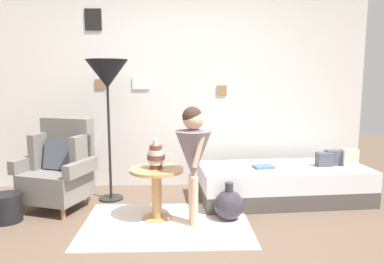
# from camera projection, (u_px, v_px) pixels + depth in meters

# --- Properties ---
(ground_plane) EXTENTS (12.00, 12.00, 0.00)m
(ground_plane) POSITION_uv_depth(u_px,v_px,m) (178.00, 252.00, 2.99)
(ground_plane) COLOR brown
(gallery_wall) EXTENTS (4.80, 0.12, 2.60)m
(gallery_wall) POSITION_uv_depth(u_px,v_px,m) (178.00, 86.00, 4.73)
(gallery_wall) COLOR silver
(gallery_wall) RESTS_ON ground
(rug) EXTENTS (1.60, 1.12, 0.01)m
(rug) POSITION_uv_depth(u_px,v_px,m) (167.00, 224.00, 3.55)
(rug) COLOR silver
(rug) RESTS_ON ground
(armchair) EXTENTS (0.88, 0.76, 0.97)m
(armchair) POSITION_uv_depth(u_px,v_px,m) (60.00, 168.00, 3.97)
(armchair) COLOR #9E7042
(armchair) RESTS_ON ground
(daybed) EXTENTS (1.96, 0.94, 0.40)m
(daybed) POSITION_uv_depth(u_px,v_px,m) (283.00, 183.00, 4.23)
(daybed) COLOR #4C4742
(daybed) RESTS_ON ground
(pillow_head) EXTENTS (0.18, 0.13, 0.20)m
(pillow_head) POSITION_uv_depth(u_px,v_px,m) (349.00, 157.00, 4.24)
(pillow_head) COLOR beige
(pillow_head) RESTS_ON daybed
(pillow_mid) EXTENTS (0.17, 0.12, 0.17)m
(pillow_mid) POSITION_uv_depth(u_px,v_px,m) (333.00, 158.00, 4.27)
(pillow_mid) COLOR #474C56
(pillow_mid) RESTS_ON daybed
(pillow_back) EXTENTS (0.18, 0.14, 0.16)m
(pillow_back) POSITION_uv_depth(u_px,v_px,m) (324.00, 159.00, 4.21)
(pillow_back) COLOR #474C56
(pillow_back) RESTS_ON daybed
(side_table) EXTENTS (0.53, 0.53, 0.52)m
(side_table) POSITION_uv_depth(u_px,v_px,m) (157.00, 183.00, 3.64)
(side_table) COLOR tan
(side_table) RESTS_ON ground
(vase_striped) EXTENTS (0.18, 0.18, 0.29)m
(vase_striped) POSITION_uv_depth(u_px,v_px,m) (156.00, 156.00, 3.60)
(vase_striped) COLOR brown
(vase_striped) RESTS_ON side_table
(floor_lamp) EXTENTS (0.47, 0.47, 1.61)m
(floor_lamp) POSITION_uv_depth(u_px,v_px,m) (107.00, 78.00, 4.10)
(floor_lamp) COLOR black
(floor_lamp) RESTS_ON ground
(person_child) EXTENTS (0.34, 0.34, 1.15)m
(person_child) POSITION_uv_depth(u_px,v_px,m) (193.00, 150.00, 3.44)
(person_child) COLOR #D8AD8E
(person_child) RESTS_ON ground
(book_on_daybed) EXTENTS (0.24, 0.20, 0.03)m
(book_on_daybed) POSITION_uv_depth(u_px,v_px,m) (263.00, 167.00, 4.13)
(book_on_daybed) COLOR #49647D
(book_on_daybed) RESTS_ON daybed
(demijohn_near) EXTENTS (0.30, 0.30, 0.39)m
(demijohn_near) POSITION_uv_depth(u_px,v_px,m) (229.00, 205.00, 3.65)
(demijohn_near) COLOR #332D38
(demijohn_near) RESTS_ON ground
(magazine_basket) EXTENTS (0.28, 0.28, 0.28)m
(magazine_basket) POSITION_uv_depth(u_px,v_px,m) (7.00, 208.00, 3.61)
(magazine_basket) COLOR black
(magazine_basket) RESTS_ON ground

